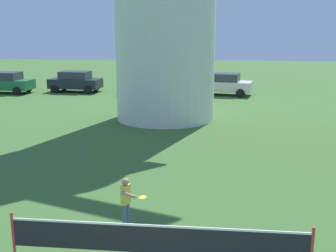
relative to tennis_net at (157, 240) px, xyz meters
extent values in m
cylinder|color=red|center=(-2.86, 0.00, -0.14)|extent=(0.06, 0.06, 1.10)
cube|color=black|center=(0.00, 0.00, -0.01)|extent=(5.68, 0.01, 0.55)
cube|color=white|center=(0.00, 0.00, 0.28)|extent=(5.68, 0.02, 0.04)
cylinder|color=slate|center=(-0.98, 2.00, -0.42)|extent=(0.11, 0.11, 0.53)
cylinder|color=slate|center=(-1.03, 1.87, -0.42)|extent=(0.11, 0.11, 0.53)
cube|color=#E5CC4C|center=(-1.01, 1.93, 0.08)|extent=(0.21, 0.29, 0.47)
sphere|color=tan|center=(-1.01, 1.93, 0.39)|extent=(0.18, 0.18, 0.18)
cylinder|color=tan|center=(-0.96, 2.09, 0.06)|extent=(0.08, 0.08, 0.35)
cylinder|color=tan|center=(-0.90, 1.74, 0.15)|extent=(0.37, 0.18, 0.14)
cylinder|color=yellow|center=(-0.76, 1.70, 0.15)|extent=(0.22, 0.09, 0.04)
ellipsoid|color=yellow|center=(-0.55, 1.64, 0.15)|extent=(0.24, 0.28, 0.03)
cube|color=#1E6638|center=(-14.32, 21.88, -0.04)|extent=(4.14, 1.89, 0.70)
cube|color=#2D333D|center=(-14.32, 21.88, 0.59)|extent=(2.35, 1.60, 0.56)
cylinder|color=black|center=(-12.90, 22.67, -0.39)|extent=(0.61, 0.21, 0.60)
cylinder|color=black|center=(-12.98, 20.97, -0.39)|extent=(0.61, 0.21, 0.60)
cube|color=#1E232D|center=(-9.29, 23.00, -0.04)|extent=(3.94, 1.99, 0.70)
cube|color=#2D333D|center=(-9.29, 23.00, 0.59)|extent=(2.25, 1.66, 0.56)
cylinder|color=black|center=(-7.93, 23.74, -0.39)|extent=(0.61, 0.23, 0.60)
cylinder|color=black|center=(-8.06, 22.05, -0.39)|extent=(0.61, 0.23, 0.60)
cylinder|color=black|center=(-10.52, 23.94, -0.39)|extent=(0.61, 0.23, 0.60)
cylinder|color=black|center=(-10.65, 22.25, -0.39)|extent=(0.61, 0.23, 0.60)
cube|color=silver|center=(-3.39, 22.56, -0.04)|extent=(4.42, 1.94, 0.70)
cube|color=#2D333D|center=(-3.39, 22.56, 0.59)|extent=(2.50, 1.63, 0.56)
cylinder|color=black|center=(-1.87, 23.32, -0.39)|extent=(0.61, 0.21, 0.60)
cylinder|color=black|center=(-1.96, 21.62, -0.39)|extent=(0.61, 0.21, 0.60)
cylinder|color=black|center=(-4.81, 23.49, -0.39)|extent=(0.61, 0.21, 0.60)
cylinder|color=black|center=(-4.90, 21.79, -0.39)|extent=(0.61, 0.21, 0.60)
cube|color=silver|center=(1.76, 22.68, -0.04)|extent=(4.37, 2.49, 0.70)
cube|color=#2D333D|center=(1.76, 22.68, 0.59)|extent=(2.56, 1.93, 0.56)
cylinder|color=black|center=(3.30, 23.23, -0.39)|extent=(0.62, 0.30, 0.60)
cylinder|color=black|center=(2.96, 21.57, -0.39)|extent=(0.62, 0.30, 0.60)
cylinder|color=black|center=(0.56, 23.79, -0.39)|extent=(0.62, 0.30, 0.60)
cylinder|color=black|center=(0.22, 22.13, -0.39)|extent=(0.62, 0.30, 0.60)
camera|label=1|loc=(0.96, -7.02, 3.87)|focal=43.86mm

